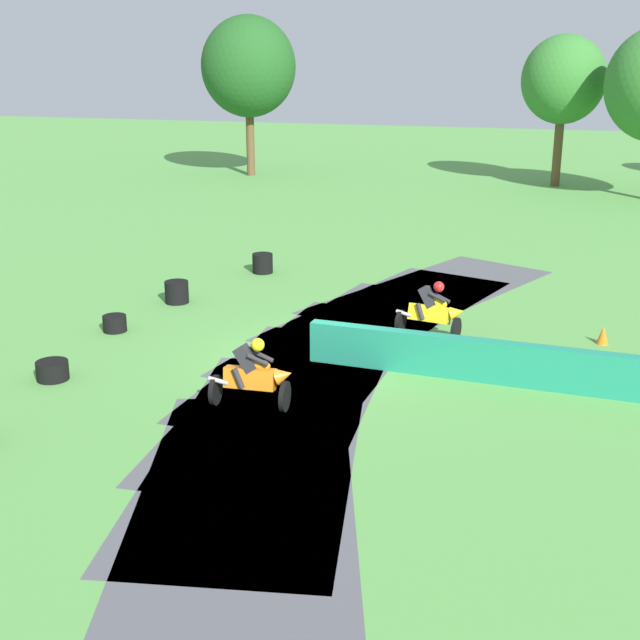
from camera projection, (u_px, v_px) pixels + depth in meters
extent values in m
plane|color=#569947|center=(316.00, 360.00, 19.05)|extent=(120.00, 120.00, 0.00)
cube|color=#515156|center=(433.00, 291.00, 24.42)|extent=(6.50, 9.07, 0.01)
cube|color=#515156|center=(392.00, 309.00, 22.76)|extent=(5.70, 9.05, 0.01)
cube|color=#515156|center=(354.00, 331.00, 20.95)|extent=(4.82, 8.91, 0.01)
cube|color=#515156|center=(318.00, 360.00, 19.04)|extent=(3.88, 8.65, 0.01)
cube|color=#515156|center=(287.00, 396.00, 17.04)|extent=(3.76, 8.61, 0.01)
cube|color=#515156|center=(261.00, 444.00, 14.99)|extent=(4.71, 8.89, 0.01)
cube|color=#515156|center=(244.00, 508.00, 12.90)|extent=(5.60, 9.04, 0.01)
cube|color=#1E8466|center=(571.00, 371.00, 17.14)|extent=(11.12, 1.04, 0.90)
cylinder|color=black|center=(456.00, 330.00, 20.15)|extent=(0.22, 0.75, 0.75)
cylinder|color=black|center=(401.00, 322.00, 20.74)|extent=(0.22, 0.75, 0.75)
cube|color=yellow|center=(430.00, 314.00, 20.43)|extent=(1.05, 0.55, 0.46)
ellipsoid|color=yellow|center=(438.00, 304.00, 20.34)|extent=(0.49, 0.41, 0.31)
cone|color=yellow|center=(458.00, 312.00, 20.13)|extent=(0.43, 0.43, 0.48)
cylinder|color=#B2B2B7|center=(404.00, 313.00, 20.58)|extent=(0.42, 0.20, 0.18)
cube|color=#28282D|center=(428.00, 297.00, 20.44)|extent=(0.52, 0.46, 0.63)
sphere|color=red|center=(439.00, 287.00, 20.34)|extent=(0.26, 0.26, 0.26)
cylinder|color=#28282D|center=(442.00, 298.00, 20.49)|extent=(0.43, 0.21, 0.24)
cylinder|color=#28282D|center=(437.00, 297.00, 20.16)|extent=(0.43, 0.21, 0.24)
cylinder|color=#28282D|center=(425.00, 312.00, 20.67)|extent=(0.27, 0.24, 0.42)
cylinder|color=#28282D|center=(420.00, 312.00, 20.34)|extent=(0.27, 0.24, 0.42)
cylinder|color=black|center=(285.00, 396.00, 16.28)|extent=(0.12, 0.68, 0.68)
cylinder|color=black|center=(216.00, 390.00, 16.58)|extent=(0.12, 0.68, 0.68)
cube|color=orange|center=(250.00, 378.00, 16.38)|extent=(1.02, 0.38, 0.44)
ellipsoid|color=orange|center=(259.00, 366.00, 16.30)|extent=(0.45, 0.33, 0.28)
cone|color=orange|center=(284.00, 375.00, 16.21)|extent=(0.41, 0.38, 0.45)
cylinder|color=#B2B2B7|center=(218.00, 381.00, 16.41)|extent=(0.41, 0.11, 0.17)
cube|color=#28282D|center=(246.00, 358.00, 16.33)|extent=(0.51, 0.37, 0.60)
sphere|color=yellow|center=(258.00, 345.00, 16.24)|extent=(0.26, 0.26, 0.26)
cylinder|color=#28282D|center=(263.00, 356.00, 16.44)|extent=(0.43, 0.10, 0.24)
cylinder|color=#28282D|center=(258.00, 360.00, 16.09)|extent=(0.43, 0.10, 0.24)
cylinder|color=#28282D|center=(244.00, 374.00, 16.59)|extent=(0.28, 0.16, 0.42)
cylinder|color=#28282D|center=(238.00, 378.00, 16.24)|extent=(0.28, 0.16, 0.42)
cylinder|color=black|center=(263.00, 270.00, 26.40)|extent=(0.63, 0.63, 0.20)
cylinder|color=black|center=(263.00, 263.00, 26.34)|extent=(0.63, 0.63, 0.20)
cylinder|color=black|center=(262.00, 257.00, 26.28)|extent=(0.63, 0.63, 0.20)
cylinder|color=black|center=(177.00, 299.00, 23.30)|extent=(0.65, 0.65, 0.20)
cylinder|color=black|center=(177.00, 292.00, 23.24)|extent=(0.65, 0.65, 0.20)
cylinder|color=black|center=(176.00, 285.00, 23.17)|extent=(0.65, 0.65, 0.20)
cylinder|color=black|center=(115.00, 327.00, 20.94)|extent=(0.58, 0.58, 0.20)
cylinder|color=black|center=(114.00, 320.00, 20.88)|extent=(0.58, 0.58, 0.20)
cylinder|color=black|center=(53.00, 375.00, 17.89)|extent=(0.67, 0.67, 0.20)
cylinder|color=black|center=(52.00, 366.00, 17.83)|extent=(0.67, 0.67, 0.20)
cone|color=orange|center=(603.00, 335.00, 20.00)|extent=(0.28, 0.28, 0.44)
cylinder|color=brown|center=(558.00, 151.00, 42.58)|extent=(0.44, 0.44, 3.46)
ellipsoid|color=#33752D|center=(564.00, 79.00, 41.52)|extent=(4.07, 4.07, 4.28)
cylinder|color=brown|center=(250.00, 142.00, 46.13)|extent=(0.44, 0.44, 3.60)
ellipsoid|color=#1E511E|center=(249.00, 66.00, 44.94)|extent=(5.00, 5.00, 5.25)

